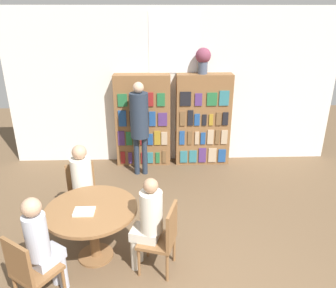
% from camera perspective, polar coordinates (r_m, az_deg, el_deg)
% --- Properties ---
extents(wall_back, '(6.40, 0.07, 3.00)m').
position_cam_1_polar(wall_back, '(6.49, 0.83, 9.76)').
color(wall_back, silver).
rests_on(wall_back, ground_plane).
extents(bookshelf_left, '(1.06, 0.34, 1.81)m').
position_cam_1_polar(bookshelf_left, '(6.46, -4.38, 4.07)').
color(bookshelf_left, brown).
rests_on(bookshelf_left, ground_plane).
extents(bookshelf_right, '(1.06, 0.34, 1.81)m').
position_cam_1_polar(bookshelf_right, '(6.52, 6.11, 4.17)').
color(bookshelf_right, brown).
rests_on(bookshelf_right, ground_plane).
extents(flower_vase, '(0.28, 0.28, 0.48)m').
position_cam_1_polar(flower_vase, '(6.26, 6.14, 14.61)').
color(flower_vase, '#475166').
rests_on(flower_vase, bookshelf_right).
extents(reading_table, '(1.10, 1.10, 0.72)m').
position_cam_1_polar(reading_table, '(4.15, -13.08, -12.33)').
color(reading_table, brown).
rests_on(reading_table, ground_plane).
extents(chair_near_camera, '(0.56, 0.56, 0.87)m').
position_cam_1_polar(chair_near_camera, '(3.79, -22.96, -19.50)').
color(chair_near_camera, brown).
rests_on(chair_near_camera, ground_plane).
extents(chair_left_side, '(0.51, 0.51, 0.87)m').
position_cam_1_polar(chair_left_side, '(4.96, -14.66, -7.80)').
color(chair_left_side, brown).
rests_on(chair_left_side, ground_plane).
extents(chair_far_side, '(0.50, 0.50, 0.87)m').
position_cam_1_polar(chair_far_side, '(3.93, -0.85, -15.76)').
color(chair_far_side, brown).
rests_on(chair_far_side, ground_plane).
extents(seated_reader_left, '(0.38, 0.42, 1.24)m').
position_cam_1_polar(seated_reader_left, '(4.70, -14.63, -6.39)').
color(seated_reader_left, silver).
rests_on(seated_reader_left, ground_plane).
extents(seated_reader_right, '(0.40, 0.34, 1.21)m').
position_cam_1_polar(seated_reader_right, '(3.85, -3.52, -12.98)').
color(seated_reader_right, beige).
rests_on(seated_reader_right, ground_plane).
extents(seated_reader_back, '(0.37, 0.39, 1.24)m').
position_cam_1_polar(seated_reader_back, '(3.74, -21.11, -15.70)').
color(seated_reader_back, '#B2B7C6').
rests_on(seated_reader_back, ground_plane).
extents(librarian_standing, '(0.33, 0.60, 1.77)m').
position_cam_1_polar(librarian_standing, '(5.93, -5.00, 4.35)').
color(librarian_standing, '#232D3D').
rests_on(librarian_standing, ground_plane).
extents(open_book_on_table, '(0.24, 0.18, 0.03)m').
position_cam_1_polar(open_book_on_table, '(4.00, -14.38, -11.34)').
color(open_book_on_table, silver).
rests_on(open_book_on_table, reading_table).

